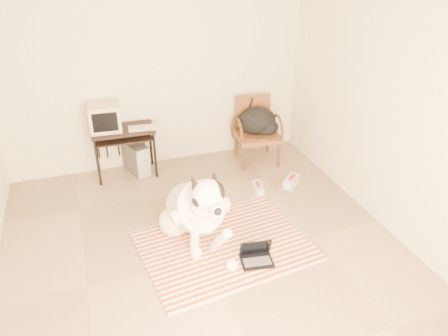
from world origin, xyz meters
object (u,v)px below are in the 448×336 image
dog (195,210)px  pc_tower (136,158)px  laptop (256,256)px  backpack (259,122)px  rattan_chair (256,131)px  computer_desk (123,136)px  crt_monitor (105,117)px

dog → pc_tower: (-0.35, 1.68, -0.18)m
laptop → pc_tower: (-0.82, 2.21, 0.14)m
dog → backpack: bearing=48.2°
rattan_chair → backpack: (0.02, -0.04, 0.14)m
dog → laptop: bearing=-48.2°
computer_desk → pc_tower: 0.38m
laptop → computer_desk: (-0.95, 2.18, 0.49)m
rattan_chair → laptop: bearing=-112.3°
laptop → pc_tower: size_ratio=0.71×
computer_desk → crt_monitor: crt_monitor is taller
dog → rattan_chair: 2.00m
backpack → dog: bearing=-131.8°
computer_desk → crt_monitor: size_ratio=1.98×
laptop → backpack: backpack is taller
crt_monitor → computer_desk: bearing=-16.1°
dog → crt_monitor: (-0.68, 1.71, 0.44)m
laptop → rattan_chair: rattan_chair is taller
pc_tower → backpack: 1.73m
pc_tower → backpack: size_ratio=0.92×
crt_monitor → laptop: bearing=-62.8°
computer_desk → rattan_chair: bearing=-4.3°
pc_tower → crt_monitor: bearing=175.6°
backpack → pc_tower: bearing=173.1°
backpack → crt_monitor: bearing=173.5°
computer_desk → backpack: (1.81, -0.17, 0.01)m
laptop → rattan_chair: 2.24m
crt_monitor → backpack: size_ratio=0.78×
crt_monitor → backpack: 2.03m
dog → crt_monitor: crt_monitor is taller
dog → computer_desk: dog is taller
rattan_chair → dog: bearing=-130.6°
crt_monitor → backpack: (2.00, -0.23, -0.25)m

